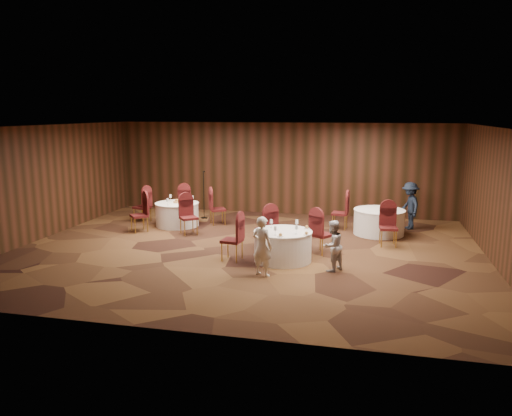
% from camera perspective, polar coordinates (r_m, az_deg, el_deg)
% --- Properties ---
extents(ground, '(12.00, 12.00, 0.00)m').
position_cam_1_polar(ground, '(13.10, -1.05, -4.85)').
color(ground, black).
rests_on(ground, ground).
extents(room_shell, '(12.00, 12.00, 12.00)m').
position_cam_1_polar(room_shell, '(12.70, -1.09, 3.70)').
color(room_shell, silver).
rests_on(room_shell, ground).
extents(table_main, '(1.41, 1.41, 0.74)m').
position_cam_1_polar(table_main, '(12.14, 3.09, -4.31)').
color(table_main, white).
rests_on(table_main, ground).
extents(table_left, '(1.37, 1.37, 0.74)m').
position_cam_1_polar(table_left, '(15.98, -8.99, -0.70)').
color(table_left, white).
rests_on(table_left, ground).
extents(table_right, '(1.49, 1.49, 0.74)m').
position_cam_1_polar(table_right, '(15.16, 13.87, -1.53)').
color(table_right, white).
rests_on(table_right, ground).
extents(chairs_main, '(2.71, 1.99, 1.00)m').
position_cam_1_polar(chairs_main, '(12.71, 2.05, -3.02)').
color(chairs_main, '#3D0C13').
rests_on(chairs_main, ground).
extents(chairs_left, '(3.21, 2.84, 1.00)m').
position_cam_1_polar(chairs_left, '(16.00, -9.22, -0.24)').
color(chairs_left, '#3D0C13').
rests_on(chairs_left, ground).
extents(chairs_right, '(1.97, 2.27, 1.00)m').
position_cam_1_polar(chairs_right, '(14.71, 12.08, -1.33)').
color(chairs_right, '#3D0C13').
rests_on(chairs_right, ground).
extents(tabletop_main, '(1.14, 1.07, 0.22)m').
position_cam_1_polar(tabletop_main, '(11.91, 3.71, -2.30)').
color(tabletop_main, silver).
rests_on(tabletop_main, table_main).
extents(tabletop_left, '(0.85, 0.78, 0.22)m').
position_cam_1_polar(tabletop_left, '(15.90, -9.03, 0.87)').
color(tabletop_left, silver).
rests_on(tabletop_left, table_left).
extents(tabletop_right, '(0.08, 0.08, 0.22)m').
position_cam_1_polar(tabletop_right, '(14.81, 14.93, 0.20)').
color(tabletop_right, silver).
rests_on(tabletop_right, table_right).
extents(mic_stand, '(0.24, 0.24, 1.61)m').
position_cam_1_polar(mic_stand, '(17.01, -5.96, 0.41)').
color(mic_stand, black).
rests_on(mic_stand, ground).
extents(woman_a, '(0.57, 0.48, 1.34)m').
position_cam_1_polar(woman_a, '(10.95, 0.72, -4.39)').
color(woman_a, white).
rests_on(woman_a, ground).
extents(woman_b, '(0.69, 0.72, 1.17)m').
position_cam_1_polar(woman_b, '(11.43, 8.72, -4.30)').
color(woman_b, silver).
rests_on(woman_b, ground).
extents(man_c, '(0.83, 1.07, 1.46)m').
position_cam_1_polar(man_c, '(16.01, 17.17, 0.25)').
color(man_c, black).
rests_on(man_c, ground).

